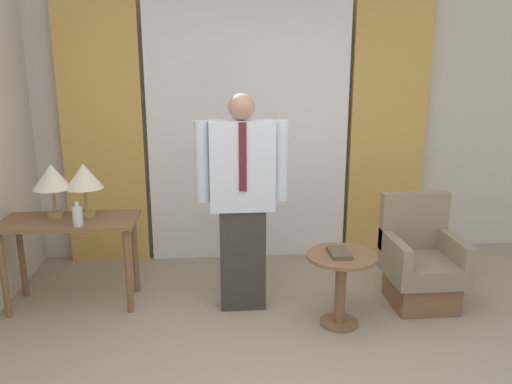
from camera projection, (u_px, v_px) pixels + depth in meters
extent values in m
cube|color=beige|center=(248.00, 123.00, 4.98)|extent=(10.00, 0.06, 2.70)
cube|color=white|center=(249.00, 131.00, 4.87)|extent=(1.95, 0.06, 2.58)
cube|color=gold|center=(103.00, 133.00, 4.75)|extent=(0.76, 0.06, 2.58)
cube|color=gold|center=(388.00, 129.00, 4.99)|extent=(0.76, 0.06, 2.58)
cube|color=brown|center=(69.00, 221.00, 3.96)|extent=(1.06, 0.50, 0.03)
cylinder|color=brown|center=(4.00, 275.00, 3.82)|extent=(0.05, 0.05, 0.70)
cylinder|color=brown|center=(128.00, 271.00, 3.90)|extent=(0.05, 0.05, 0.70)
cylinder|color=brown|center=(22.00, 257.00, 4.19)|extent=(0.05, 0.05, 0.70)
cylinder|color=brown|center=(135.00, 254.00, 4.27)|extent=(0.05, 0.05, 0.70)
cylinder|color=#9E7F47|center=(55.00, 215.00, 4.01)|extent=(0.13, 0.13, 0.04)
cylinder|color=#9E7F47|center=(54.00, 201.00, 3.99)|extent=(0.02, 0.02, 0.19)
cone|color=beige|center=(52.00, 177.00, 3.94)|extent=(0.30, 0.30, 0.20)
cylinder|color=#9E7F47|center=(87.00, 214.00, 4.04)|extent=(0.13, 0.13, 0.04)
cylinder|color=#9E7F47|center=(86.00, 200.00, 4.01)|extent=(0.02, 0.02, 0.19)
cone|color=beige|center=(84.00, 176.00, 3.96)|extent=(0.30, 0.30, 0.20)
cylinder|color=silver|center=(78.00, 217.00, 3.78)|extent=(0.08, 0.08, 0.15)
cylinder|color=silver|center=(76.00, 204.00, 3.75)|extent=(0.03, 0.03, 0.04)
cube|color=#38332D|center=(243.00, 258.00, 3.99)|extent=(0.36, 0.19, 0.83)
cube|color=silver|center=(242.00, 166.00, 3.80)|extent=(0.49, 0.22, 0.69)
cube|color=#5B1E23|center=(243.00, 157.00, 3.67)|extent=(0.06, 0.01, 0.52)
cylinder|color=silver|center=(202.00, 162.00, 3.77)|extent=(0.11, 0.11, 0.62)
cylinder|color=silver|center=(281.00, 161.00, 3.82)|extent=(0.11, 0.11, 0.62)
sphere|color=tan|center=(241.00, 107.00, 3.69)|extent=(0.20, 0.20, 0.20)
cube|color=brown|center=(420.00, 291.00, 4.09)|extent=(0.48, 0.48, 0.24)
cube|color=gray|center=(422.00, 268.00, 4.04)|extent=(0.57, 0.57, 0.16)
cube|color=gray|center=(414.00, 221.00, 4.19)|extent=(0.57, 0.10, 0.49)
cube|color=gray|center=(395.00, 249.00, 3.97)|extent=(0.08, 0.57, 0.18)
cube|color=gray|center=(453.00, 247.00, 4.01)|extent=(0.08, 0.57, 0.18)
cylinder|color=brown|center=(339.00, 322.00, 3.80)|extent=(0.29, 0.29, 0.02)
cylinder|color=brown|center=(340.00, 291.00, 3.73)|extent=(0.08, 0.08, 0.54)
cylinder|color=brown|center=(342.00, 256.00, 3.66)|extent=(0.52, 0.52, 0.02)
cube|color=brown|center=(339.00, 253.00, 3.66)|extent=(0.14, 0.24, 0.03)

